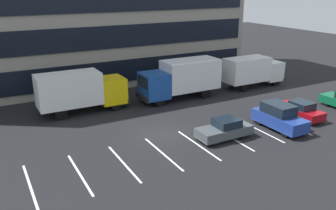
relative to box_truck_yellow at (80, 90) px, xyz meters
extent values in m
plane|color=black|center=(3.86, -7.57, -2.01)|extent=(120.00, 120.00, 0.00)
cube|color=black|center=(3.86, 5.04, -0.03)|extent=(34.61, 0.16, 2.30)
cube|color=black|center=(3.86, 5.04, 3.57)|extent=(34.61, 0.16, 2.30)
cube|color=black|center=(3.86, 5.04, 7.17)|extent=(34.61, 0.16, 2.30)
cube|color=silver|center=(-5.94, -10.59, -2.01)|extent=(0.14, 5.40, 0.01)
cube|color=silver|center=(-3.14, -10.59, -2.01)|extent=(0.14, 5.40, 0.01)
cube|color=silver|center=(-0.34, -10.59, -2.01)|extent=(0.14, 5.40, 0.01)
cube|color=silver|center=(2.46, -10.59, -2.01)|extent=(0.14, 5.40, 0.01)
cube|color=silver|center=(5.26, -10.59, -2.01)|extent=(0.14, 5.40, 0.01)
cube|color=silver|center=(8.06, -10.59, -2.01)|extent=(0.14, 5.40, 0.01)
cube|color=silver|center=(10.86, -10.59, -2.01)|extent=(0.14, 5.40, 0.01)
cube|color=silver|center=(13.66, -10.59, -2.01)|extent=(0.14, 5.40, 0.01)
cube|color=yellow|center=(2.80, 0.00, -0.38)|extent=(2.25, 2.45, 2.25)
cube|color=black|center=(3.91, 0.00, 0.07)|extent=(0.06, 2.06, 0.99)
cube|color=white|center=(-0.98, 0.00, 0.18)|extent=(5.31, 2.55, 2.76)
cube|color=black|center=(3.98, 0.00, -1.35)|extent=(0.20, 2.45, 0.41)
cylinder|color=black|center=(2.80, 1.05, -1.50)|extent=(1.02, 0.31, 1.02)
cylinder|color=black|center=(2.80, -1.05, -1.50)|extent=(1.02, 0.31, 1.02)
cylinder|color=black|center=(-2.04, 1.05, -1.50)|extent=(1.02, 0.31, 1.02)
cylinder|color=black|center=(-2.04, -1.05, -1.50)|extent=(1.02, 0.31, 1.02)
cube|color=#194799|center=(6.73, -0.82, -0.30)|extent=(2.36, 2.57, 2.36)
cube|color=black|center=(5.57, -0.82, 0.17)|extent=(0.06, 2.16, 1.04)
cube|color=white|center=(10.69, -0.82, 0.29)|extent=(5.57, 2.68, 2.89)
cube|color=black|center=(5.50, -0.82, -1.32)|extent=(0.21, 2.57, 0.43)
cylinder|color=black|center=(6.73, -1.93, -1.48)|extent=(1.07, 0.32, 1.07)
cylinder|color=black|center=(6.73, 0.28, -1.48)|extent=(1.07, 0.32, 1.07)
cylinder|color=black|center=(11.80, -1.93, -1.48)|extent=(1.07, 0.32, 1.07)
cylinder|color=black|center=(11.80, 0.28, -1.48)|extent=(1.07, 0.32, 1.07)
cube|color=white|center=(21.16, -0.97, -0.51)|extent=(2.06, 2.25, 2.06)
cube|color=black|center=(22.17, -0.97, -0.10)|extent=(0.06, 1.89, 0.91)
cube|color=white|center=(17.69, -0.97, 0.00)|extent=(4.88, 2.35, 2.53)
cube|color=black|center=(22.24, -0.97, -1.40)|extent=(0.19, 2.25, 0.38)
cylinder|color=black|center=(21.16, 0.00, -1.54)|extent=(0.94, 0.28, 0.94)
cylinder|color=black|center=(21.16, -1.93, -1.54)|extent=(0.94, 0.28, 0.94)
cylinder|color=black|center=(16.72, 0.00, -1.54)|extent=(0.94, 0.28, 0.94)
cylinder|color=black|center=(16.72, -1.93, -1.54)|extent=(0.94, 0.28, 0.94)
cube|color=#474C51|center=(7.53, -10.54, -1.45)|extent=(4.13, 1.73, 0.67)
cube|color=black|center=(7.73, -10.54, -0.82)|extent=(1.74, 1.52, 0.58)
cylinder|color=black|center=(6.21, -11.29, -1.72)|extent=(0.58, 0.21, 0.58)
cylinder|color=black|center=(6.21, -9.79, -1.72)|extent=(0.58, 0.21, 0.58)
cylinder|color=black|center=(8.85, -11.29, -1.72)|extent=(0.58, 0.21, 0.58)
cylinder|color=black|center=(8.85, -9.79, -1.72)|extent=(0.58, 0.21, 0.58)
cylinder|color=black|center=(20.24, -9.24, -1.70)|extent=(0.23, 0.62, 0.62)
cube|color=maroon|center=(15.69, -10.14, -1.45)|extent=(1.71, 4.09, 0.67)
cube|color=black|center=(15.69, -10.34, -0.83)|extent=(1.51, 1.72, 0.57)
cylinder|color=black|center=(14.95, -8.83, -1.73)|extent=(0.21, 0.57, 0.57)
cylinder|color=black|center=(16.43, -8.83, -1.73)|extent=(0.21, 0.57, 0.57)
cylinder|color=black|center=(14.95, -11.45, -1.73)|extent=(0.21, 0.57, 0.57)
cylinder|color=black|center=(16.43, -11.45, -1.73)|extent=(0.21, 0.57, 0.57)
cube|color=navy|center=(12.40, -11.15, -1.29)|extent=(1.86, 4.40, 0.91)
cube|color=black|center=(12.40, -10.93, -0.43)|extent=(1.64, 2.42, 0.81)
cylinder|color=black|center=(13.21, -12.55, -1.69)|extent=(0.21, 0.65, 0.65)
cylinder|color=black|center=(11.58, -12.55, -1.69)|extent=(0.21, 0.65, 0.65)
cylinder|color=black|center=(13.21, -9.74, -1.69)|extent=(0.21, 0.65, 0.65)
cylinder|color=black|center=(11.58, -9.74, -1.69)|extent=(0.21, 0.65, 0.65)
camera|label=1|loc=(-7.46, -29.46, 8.73)|focal=37.97mm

